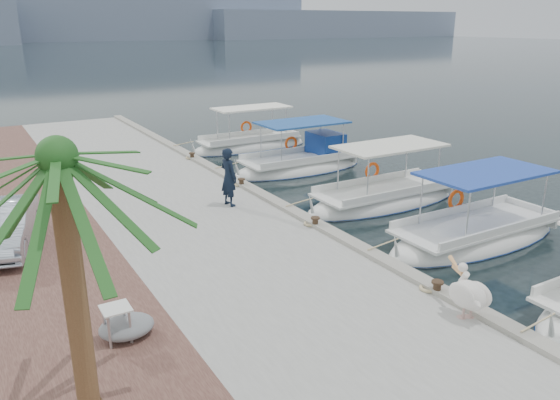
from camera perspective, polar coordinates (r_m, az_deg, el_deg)
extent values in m
plane|color=black|center=(16.01, 7.72, -5.93)|extent=(400.00, 400.00, 0.00)
cube|color=gray|center=(18.60, -9.24, -1.71)|extent=(6.00, 40.00, 0.50)
cube|color=gray|center=(19.60, -1.73, 0.53)|extent=(0.44, 40.00, 0.12)
cube|color=#4D2E29|center=(17.57, -24.59, -4.38)|extent=(4.00, 40.00, 0.50)
cube|color=slate|center=(226.80, -18.96, 17.82)|extent=(160.00, 40.00, 18.00)
cube|color=slate|center=(258.74, 4.90, 17.82)|extent=(120.00, 40.00, 11.00)
ellipsoid|color=silver|center=(17.99, 19.64, -3.94)|extent=(6.73, 2.39, 1.30)
ellipsoid|color=navy|center=(18.00, 19.64, -4.00)|extent=(6.76, 2.43, 0.22)
cube|color=silver|center=(17.82, 19.81, -2.45)|extent=(5.52, 2.05, 0.08)
cube|color=#2041A3|center=(17.47, 20.74, 2.71)|extent=(4.04, 2.20, 0.08)
cylinder|color=silver|center=(15.91, 19.03, -1.72)|extent=(0.05, 0.05, 1.60)
torus|color=#EB490C|center=(18.58, 17.92, 0.06)|extent=(0.68, 0.12, 0.68)
ellipsoid|color=silver|center=(20.74, 10.73, -0.28)|extent=(6.70, 2.26, 1.30)
ellipsoid|color=navy|center=(20.75, 10.72, -0.33)|extent=(6.73, 2.30, 0.22)
cube|color=silver|center=(20.59, 10.81, 1.04)|extent=(5.49, 1.94, 0.08)
cube|color=silver|center=(20.29, 11.44, 5.54)|extent=(4.02, 2.07, 0.08)
cylinder|color=silver|center=(18.81, 9.16, 2.05)|extent=(0.05, 0.05, 1.60)
torus|color=#EB490C|center=(21.44, 9.61, 3.04)|extent=(0.68, 0.12, 0.68)
ellipsoid|color=silver|center=(25.10, 1.96, 3.26)|extent=(6.51, 2.44, 1.30)
ellipsoid|color=navy|center=(25.10, 1.96, 3.21)|extent=(6.55, 2.49, 0.22)
cube|color=silver|center=(24.98, 1.97, 4.36)|extent=(5.34, 2.10, 0.08)
cube|color=#1E4B96|center=(24.73, 2.33, 8.10)|extent=(3.91, 2.25, 0.08)
cylinder|color=silver|center=(23.29, 0.15, 5.38)|extent=(0.05, 0.05, 1.60)
torus|color=#EB490C|center=(25.99, 1.16, 5.93)|extent=(0.68, 0.12, 0.68)
cube|color=navy|center=(25.65, 4.76, 5.94)|extent=(1.20, 1.71, 1.00)
ellipsoid|color=silver|center=(29.40, -3.20, 5.45)|extent=(6.69, 1.98, 1.30)
ellipsoid|color=navy|center=(29.40, -3.20, 5.41)|extent=(6.73, 2.02, 0.22)
cube|color=silver|center=(29.29, -3.21, 6.40)|extent=(5.49, 1.70, 0.08)
cube|color=white|center=(29.08, -2.97, 9.60)|extent=(4.02, 1.82, 0.08)
cylinder|color=silver|center=(27.83, -5.30, 7.41)|extent=(0.05, 0.05, 1.60)
torus|color=#EB490C|center=(30.16, -3.55, 7.60)|extent=(0.68, 0.12, 0.68)
cylinder|color=black|center=(13.21, 16.08, -8.84)|extent=(0.18, 0.18, 0.30)
cylinder|color=black|center=(13.15, 16.14, -8.25)|extent=(0.28, 0.28, 0.05)
cylinder|color=black|center=(16.69, 3.70, -2.38)|extent=(0.18, 0.18, 0.30)
cylinder|color=black|center=(16.64, 3.71, -1.89)|extent=(0.28, 0.28, 0.05)
cylinder|color=black|center=(20.79, -4.04, 1.78)|extent=(0.18, 0.18, 0.30)
cylinder|color=black|center=(20.75, -4.05, 2.18)|extent=(0.28, 0.28, 0.05)
cylinder|color=black|center=(25.22, -9.17, 4.51)|extent=(0.18, 0.18, 0.30)
cylinder|color=black|center=(25.19, -9.19, 4.84)|extent=(0.28, 0.28, 0.05)
cylinder|color=tan|center=(12.36, 18.64, -10.96)|extent=(0.05, 0.05, 0.34)
cylinder|color=tan|center=(12.44, 19.34, -10.86)|extent=(0.05, 0.05, 0.34)
ellipsoid|color=silver|center=(12.23, 19.17, -9.37)|extent=(0.74, 0.92, 0.63)
cylinder|color=silver|center=(12.34, 18.69, -7.68)|extent=(0.23, 0.32, 0.33)
sphere|color=silver|center=(12.34, 18.58, -6.69)|extent=(0.20, 0.20, 0.20)
cone|color=#EAA566|center=(12.63, 17.90, -6.51)|extent=(0.32, 0.60, 0.24)
imported|color=black|center=(18.49, -5.39, 2.41)|extent=(0.60, 0.80, 2.00)
cylinder|color=brown|center=(8.61, -20.55, -9.82)|extent=(0.34, 0.34, 4.23)
imported|color=#AAB4C2|center=(16.80, -26.87, -2.44)|extent=(2.30, 4.14, 1.29)
ellipsoid|color=slate|center=(11.56, -15.73, -12.63)|extent=(1.10, 0.90, 0.40)
cylinder|color=silver|center=(11.17, -17.38, -13.07)|extent=(0.06, 0.06, 0.70)
cylinder|color=silver|center=(11.24, -15.36, -12.65)|extent=(0.06, 0.06, 0.70)
cylinder|color=silver|center=(11.51, -17.87, -12.13)|extent=(0.06, 0.06, 0.70)
cylinder|color=silver|center=(11.58, -15.92, -11.73)|extent=(0.06, 0.06, 0.70)
cube|color=white|center=(11.20, -16.80, -10.77)|extent=(0.55, 0.55, 0.03)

